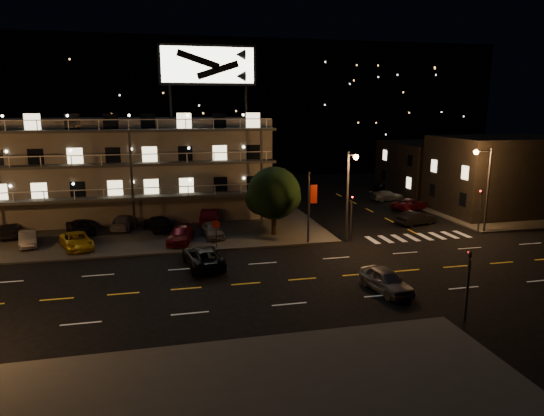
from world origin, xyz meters
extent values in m
plane|color=black|center=(0.00, 0.00, 0.00)|extent=(140.00, 140.00, 0.00)
cube|color=#3C3C3A|center=(-14.00, 20.00, 0.07)|extent=(44.00, 24.00, 0.15)
cube|color=#3C3C3A|center=(30.00, 20.00, 0.07)|extent=(16.00, 24.00, 0.15)
cube|color=gray|center=(-10.00, 24.00, 5.00)|extent=(28.00, 12.00, 10.00)
cube|color=gray|center=(-10.00, 24.00, 10.25)|extent=(28.00, 12.00, 0.50)
cube|color=#3C3C3A|center=(-10.00, 17.10, 3.15)|extent=(28.00, 1.80, 0.25)
cube|color=#3C3C3A|center=(-10.00, 17.10, 6.35)|extent=(28.00, 1.80, 0.25)
cube|color=#3C3C3A|center=(-10.00, 17.10, 9.55)|extent=(28.00, 1.80, 0.25)
cylinder|color=black|center=(-6.00, 22.00, 12.25)|extent=(0.36, 0.36, 3.50)
cylinder|color=black|center=(2.00, 22.00, 12.25)|extent=(0.36, 0.36, 3.50)
cube|color=black|center=(-2.00, 22.00, 16.00)|extent=(10.20, 0.50, 4.20)
cube|color=#E5E6C4|center=(-2.00, 21.70, 16.00)|extent=(9.60, 0.06, 3.60)
cube|color=black|center=(30.00, 16.00, 4.25)|extent=(14.00, 10.00, 8.50)
cube|color=black|center=(30.00, 28.00, 3.50)|extent=(14.00, 12.00, 7.00)
cube|color=black|center=(0.00, 70.00, 12.00)|extent=(120.00, 20.00, 24.00)
cylinder|color=#2D2D30|center=(8.50, 8.30, 4.00)|extent=(0.20, 0.20, 8.00)
cylinder|color=#2D2D30|center=(8.50, 7.50, 7.80)|extent=(0.12, 1.80, 0.12)
sphere|color=#FF923F|center=(8.50, 6.70, 7.70)|extent=(0.44, 0.44, 0.44)
cylinder|color=#2D2D30|center=(22.50, 8.30, 4.00)|extent=(0.20, 0.20, 8.00)
cylinder|color=#2D2D30|center=(21.70, 8.30, 7.80)|extent=(1.80, 0.12, 0.12)
sphere|color=#FF923F|center=(20.90, 8.30, 7.70)|extent=(0.44, 0.44, 0.44)
cylinder|color=#2D2D30|center=(9.00, 8.50, 1.80)|extent=(0.14, 0.14, 3.60)
imported|color=black|center=(9.00, 8.50, 4.10)|extent=(0.20, 0.16, 1.00)
sphere|color=#FF0C0C|center=(9.00, 8.38, 4.00)|extent=(0.14, 0.14, 0.14)
cylinder|color=#2D2D30|center=(9.00, -8.50, 1.80)|extent=(0.14, 0.14, 3.60)
imported|color=black|center=(9.00, -8.50, 4.10)|extent=(0.20, 0.16, 1.00)
sphere|color=#FF0C0C|center=(9.00, -8.38, 4.00)|extent=(0.14, 0.14, 0.14)
cylinder|color=#2D2D30|center=(22.00, 8.50, 1.80)|extent=(0.14, 0.14, 3.60)
imported|color=black|center=(22.00, 8.50, 4.10)|extent=(0.16, 0.20, 1.00)
sphere|color=#FF0C0C|center=(21.88, 8.50, 4.00)|extent=(0.14, 0.14, 0.14)
cylinder|color=#2D2D30|center=(5.00, 8.40, 3.20)|extent=(0.16, 0.16, 6.40)
cube|color=#AB1D0C|center=(5.45, 8.40, 4.40)|extent=(0.60, 0.04, 1.60)
cylinder|color=#2D2D30|center=(-3.00, 8.60, 1.10)|extent=(0.08, 0.08, 2.20)
cylinder|color=#AB1D0C|center=(-3.00, 8.55, 2.15)|extent=(0.91, 0.04, 0.91)
cylinder|color=black|center=(2.66, 11.55, 1.26)|extent=(0.46, 0.46, 2.23)
sphere|color=black|center=(2.66, 11.55, 4.05)|extent=(4.83, 4.83, 4.83)
sphere|color=black|center=(1.55, 11.93, 3.49)|extent=(2.97, 2.97, 2.97)
sphere|color=black|center=(3.69, 11.18, 3.68)|extent=(2.79, 2.79, 2.79)
imported|color=gray|center=(-18.59, 12.61, 0.79)|extent=(2.20, 4.07, 1.27)
imported|color=gold|center=(-14.44, 10.99, 0.80)|extent=(3.57, 5.09, 1.29)
imported|color=#4F0B13|center=(-5.85, 10.94, 0.82)|extent=(2.91, 4.94, 1.34)
imported|color=gray|center=(-2.96, 11.90, 0.83)|extent=(1.94, 4.10, 1.35)
imported|color=black|center=(-20.91, 16.00, 0.78)|extent=(2.10, 4.03, 1.27)
imported|color=black|center=(-14.88, 16.12, 0.82)|extent=(3.43, 5.24, 1.34)
imported|color=gray|center=(-10.99, 16.82, 0.84)|extent=(2.87, 5.06, 1.38)
imported|color=black|center=(-7.78, 15.39, 0.92)|extent=(3.20, 4.85, 1.53)
imported|color=#4F0B13|center=(-2.65, 17.30, 0.91)|extent=(2.53, 4.88, 1.53)
imported|color=black|center=(17.70, 12.50, 0.70)|extent=(4.47, 2.45, 1.40)
imported|color=#4F0B13|center=(20.71, 19.27, 0.66)|extent=(5.26, 3.98, 1.33)
imported|color=gray|center=(20.66, 25.01, 0.63)|extent=(4.51, 2.19, 1.27)
imported|color=black|center=(23.45, 31.38, 0.64)|extent=(4.01, 2.45, 1.28)
imported|color=gray|center=(6.67, -3.37, 0.75)|extent=(2.43, 4.63, 1.50)
imported|color=black|center=(-4.48, 4.38, 0.76)|extent=(3.17, 5.74, 1.52)
camera|label=1|loc=(-7.23, -30.74, 11.89)|focal=32.00mm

